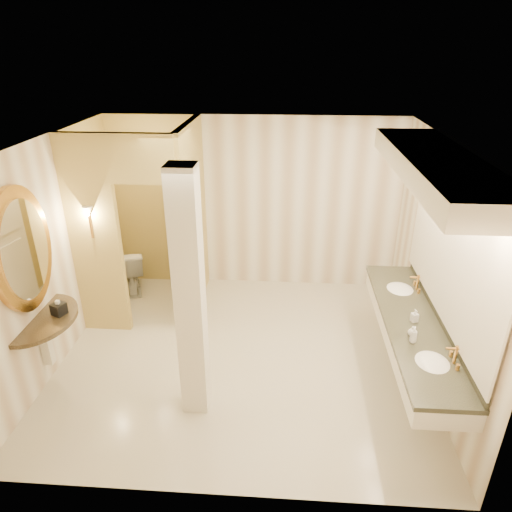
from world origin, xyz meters
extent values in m
plane|color=beige|center=(0.00, 0.00, 0.00)|extent=(4.50, 4.50, 0.00)
plane|color=white|center=(0.00, 0.00, 2.70)|extent=(4.50, 4.50, 0.00)
cube|color=white|center=(0.00, 2.00, 1.35)|extent=(4.50, 0.02, 2.70)
cube|color=white|center=(0.00, -2.00, 1.35)|extent=(4.50, 0.02, 2.70)
cube|color=white|center=(-2.25, 0.00, 1.35)|extent=(0.02, 4.00, 2.70)
cube|color=white|center=(2.25, 0.00, 1.35)|extent=(0.02, 4.00, 2.70)
cube|color=#DAC372|center=(-0.80, 1.25, 1.35)|extent=(0.10, 1.50, 2.70)
cube|color=#DAC372|center=(-1.93, 0.50, 1.35)|extent=(0.65, 0.10, 2.70)
cube|color=#DAC372|center=(-1.20, 0.50, 2.40)|extent=(0.80, 0.10, 0.60)
cube|color=white|center=(-0.88, 0.89, 1.05)|extent=(0.21, 0.79, 2.10)
cylinder|color=gold|center=(-1.93, 0.43, 1.55)|extent=(0.03, 0.03, 0.30)
cone|color=white|center=(-1.93, 0.43, 1.75)|extent=(0.14, 0.14, 0.14)
cube|color=white|center=(1.95, -0.40, 0.73)|extent=(0.60, 2.63, 0.24)
cube|color=black|center=(1.95, -0.40, 0.85)|extent=(0.64, 2.67, 0.05)
cube|color=black|center=(2.23, -0.40, 0.92)|extent=(0.03, 2.63, 0.10)
ellipsoid|color=white|center=(1.95, -1.11, 0.83)|extent=(0.40, 0.44, 0.15)
cylinder|color=gold|center=(2.15, -1.11, 0.96)|extent=(0.03, 0.03, 0.22)
ellipsoid|color=white|center=(1.95, 0.31, 0.83)|extent=(0.40, 0.44, 0.15)
cylinder|color=gold|center=(2.15, 0.31, 0.96)|extent=(0.03, 0.03, 0.22)
cube|color=white|center=(2.23, -0.40, 1.70)|extent=(0.03, 2.63, 1.40)
cube|color=white|center=(1.95, -0.40, 2.59)|extent=(0.75, 2.83, 0.22)
cylinder|color=black|center=(-2.23, -0.62, 0.85)|extent=(1.05, 1.05, 0.05)
cube|color=white|center=(-2.19, -0.62, 0.55)|extent=(0.10, 0.10, 0.60)
cylinder|color=gold|center=(-2.21, -0.62, 1.70)|extent=(0.07, 1.05, 1.05)
cylinder|color=white|center=(-2.17, -0.62, 1.70)|extent=(0.02, 0.84, 0.84)
cube|color=white|center=(-0.41, -0.90, 1.35)|extent=(0.27, 0.27, 2.70)
cube|color=black|center=(-2.00, -0.53, 0.94)|extent=(0.18, 0.18, 0.13)
imported|color=white|center=(-1.93, 1.56, 0.37)|extent=(0.63, 0.81, 0.73)
imported|color=beige|center=(1.94, -0.41, 0.95)|extent=(0.08, 0.09, 0.15)
imported|color=silver|center=(1.86, -0.69, 0.93)|extent=(0.11, 0.11, 0.11)
imported|color=#C6B28C|center=(1.84, -0.80, 0.97)|extent=(0.09, 0.09, 0.18)
camera|label=1|loc=(0.50, -4.73, 3.67)|focal=32.00mm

